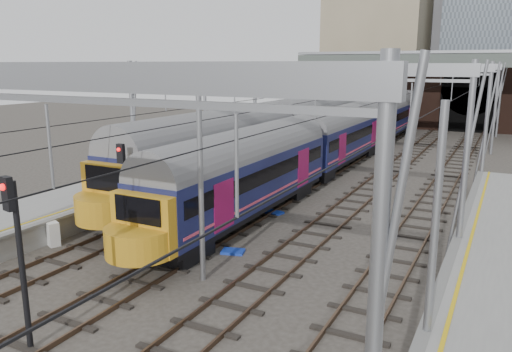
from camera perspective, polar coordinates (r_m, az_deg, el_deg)
The scene contains 14 objects.
ground at distance 17.54m, azimuth -9.75°, elevation -13.99°, with size 160.00×160.00×0.00m, color #38332D.
platform_left at distance 25.83m, azimuth -24.79°, elevation -4.87°, with size 4.32×55.00×1.12m.
tracks at distance 30.08m, azimuth 7.62°, elevation -2.48°, with size 14.40×80.00×0.22m.
overhead_line at distance 35.26m, azimuth 11.56°, elevation 10.37°, with size 16.80×80.00×8.00m.
retaining_wall at distance 64.96m, azimuth 20.17°, elevation 8.81°, with size 28.00×2.75×9.00m.
overbridge at distance 59.20m, azimuth 18.25°, elevation 11.50°, with size 28.00×3.00×9.25m.
train_main at distance 47.05m, azimuth 12.81°, elevation 5.81°, with size 2.76×63.89×4.77m.
train_second at distance 37.57m, azimuth 2.39°, elevation 4.75°, with size 3.09×35.69×5.22m.
signal_near_left at distance 22.17m, azimuth -14.82°, elevation -0.60°, with size 0.33×0.46×4.54m.
signal_near_centre at distance 14.84m, azimuth -25.62°, elevation -6.98°, with size 0.38×0.47×5.00m.
relay_cabinet at distance 23.75m, azimuth -22.16°, elevation -6.17°, with size 0.53×0.45×1.07m, color silver.
equip_cover_a at distance 21.41m, azimuth -2.65°, elevation -8.61°, with size 0.93×0.66×0.11m, color #1939BC.
equip_cover_b at distance 26.80m, azimuth 2.03°, elevation -4.18°, with size 0.95×0.67×0.11m, color #1939BC.
equip_cover_c at distance 24.14m, azimuth 14.55°, elevation -6.51°, with size 0.97×0.69×0.11m, color #1939BC.
Camera 1 is at (9.63, -12.41, 7.81)m, focal length 35.00 mm.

